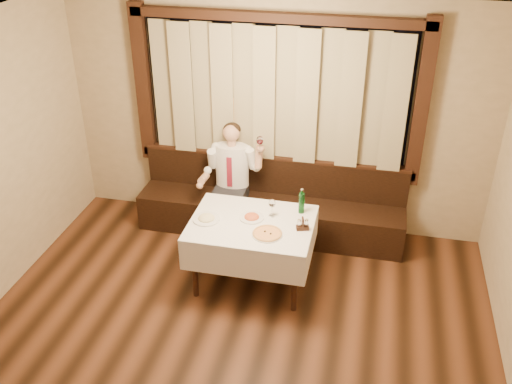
% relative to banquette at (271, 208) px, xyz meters
% --- Properties ---
extents(room, '(5.01, 6.01, 2.81)m').
position_rel_banquette_xyz_m(room, '(-0.00, -1.75, 1.19)').
color(room, black).
rests_on(room, ground).
extents(banquette, '(3.20, 0.61, 0.94)m').
position_rel_banquette_xyz_m(banquette, '(0.00, 0.00, 0.00)').
color(banquette, black).
rests_on(banquette, ground).
extents(dining_table, '(1.27, 0.97, 0.76)m').
position_rel_banquette_xyz_m(dining_table, '(0.00, -1.02, 0.34)').
color(dining_table, black).
rests_on(dining_table, ground).
extents(pizza, '(0.31, 0.31, 0.03)m').
position_rel_banquette_xyz_m(pizza, '(0.20, -1.22, 0.46)').
color(pizza, white).
rests_on(pizza, dining_table).
extents(pasta_red, '(0.25, 0.25, 0.09)m').
position_rel_banquette_xyz_m(pasta_red, '(-0.02, -0.95, 0.48)').
color(pasta_red, white).
rests_on(pasta_red, dining_table).
extents(pasta_cream, '(0.28, 0.28, 0.10)m').
position_rel_banquette_xyz_m(pasta_cream, '(-0.47, -1.09, 0.48)').
color(pasta_cream, white).
rests_on(pasta_cream, dining_table).
extents(green_bottle, '(0.06, 0.06, 0.28)m').
position_rel_banquette_xyz_m(green_bottle, '(0.47, -0.73, 0.57)').
color(green_bottle, '#12561D').
rests_on(green_bottle, dining_table).
extents(table_wine_glass, '(0.07, 0.07, 0.20)m').
position_rel_banquette_xyz_m(table_wine_glass, '(0.18, -0.86, 0.59)').
color(table_wine_glass, white).
rests_on(table_wine_glass, dining_table).
extents(cruet_caddy, '(0.14, 0.10, 0.14)m').
position_rel_banquette_xyz_m(cruet_caddy, '(0.53, -1.05, 0.49)').
color(cruet_caddy, black).
rests_on(cruet_caddy, dining_table).
extents(seated_man, '(0.75, 0.56, 1.38)m').
position_rel_banquette_xyz_m(seated_man, '(-0.46, -0.09, 0.50)').
color(seated_man, black).
rests_on(seated_man, ground).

